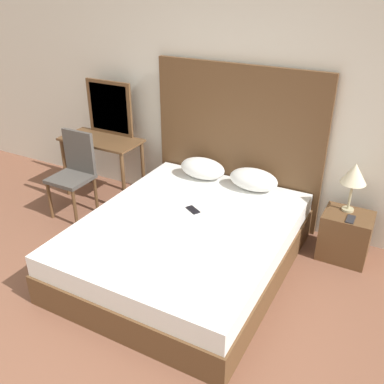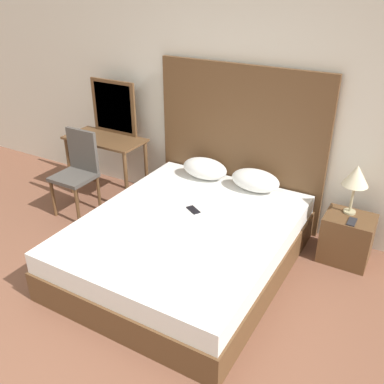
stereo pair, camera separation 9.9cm
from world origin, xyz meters
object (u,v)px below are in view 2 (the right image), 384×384
(phone_on_bed, at_px, (193,210))
(nightstand, at_px, (347,238))
(bed, at_px, (186,244))
(table_lamp, at_px, (356,177))
(phone_on_nightstand, at_px, (352,222))
(vanity_desk, at_px, (106,149))
(chair, at_px, (78,167))

(phone_on_bed, relative_size, nightstand, 0.35)
(bed, relative_size, phone_on_bed, 13.04)
(table_lamp, distance_m, phone_on_nightstand, 0.40)
(vanity_desk, height_order, chair, chair)
(bed, xyz_separation_m, phone_on_bed, (-0.05, 0.21, 0.24))
(nightstand, height_order, chair, chair)
(phone_on_nightstand, distance_m, vanity_desk, 2.82)
(phone_on_nightstand, bearing_deg, phone_on_bed, -158.32)
(phone_on_bed, relative_size, table_lamp, 0.35)
(phone_on_bed, xyz_separation_m, chair, (-1.51, 0.08, 0.06))
(table_lamp, xyz_separation_m, chair, (-2.78, -0.60, -0.30))
(phone_on_bed, distance_m, chair, 1.51)
(nightstand, distance_m, table_lamp, 0.61)
(table_lamp, distance_m, chair, 2.86)
(phone_on_bed, height_order, chair, chair)
(bed, distance_m, phone_on_nightstand, 1.49)
(phone_on_bed, bearing_deg, vanity_desk, 160.21)
(table_lamp, bearing_deg, chair, -167.72)
(bed, distance_m, chair, 1.61)
(phone_on_bed, xyz_separation_m, nightstand, (1.30, 0.62, -0.24))
(bed, xyz_separation_m, nightstand, (1.25, 0.83, 0.00))
(phone_on_nightstand, bearing_deg, table_lamp, 109.11)
(bed, relative_size, phone_on_nightstand, 14.28)
(nightstand, relative_size, table_lamp, 0.98)
(phone_on_bed, distance_m, table_lamp, 1.49)
(phone_on_bed, bearing_deg, bed, -77.71)
(chair, bearing_deg, vanity_desk, 87.80)
(phone_on_bed, relative_size, chair, 0.18)
(table_lamp, xyz_separation_m, vanity_desk, (-2.76, -0.15, -0.24))
(vanity_desk, bearing_deg, bed, -25.90)
(phone_on_bed, distance_m, vanity_desk, 1.59)
(chair, bearing_deg, phone_on_nightstand, 8.87)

